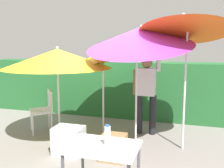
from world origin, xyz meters
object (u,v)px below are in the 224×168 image
Objects in this scene: umbrella_rainbow at (139,37)px; chair_plastic at (44,108)px; bottle_water at (107,136)px; umbrella_orange at (185,24)px; crate_cardboard at (113,147)px; person_vendor at (146,90)px; umbrella_yellow at (57,59)px; umbrella_navy at (103,57)px; folding_table at (103,153)px; cooler_box at (69,141)px.

chair_plastic is at bearing 174.01° from umbrella_rainbow.
umbrella_orange is at bearing 69.41° from bottle_water.
chair_plastic is 2.00m from crate_cardboard.
bottle_water is at bearing -76.11° from crate_cardboard.
umbrella_orange is 1.35× the size of person_vendor.
umbrella_yellow is 1.07× the size of umbrella_navy.
umbrella_yellow is at bearing 131.03° from folding_table.
person_vendor is at bearing 88.75° from folding_table.
cooler_box is at bearing -127.88° from person_vendor.
umbrella_yellow is at bearing -173.35° from umbrella_rainbow.
chair_plastic is at bearing 154.61° from crate_cardboard.
cooler_box is at bearing -156.46° from umbrella_orange.
folding_table is (1.03, -1.19, 0.41)m from cooler_box.
umbrella_navy reaches higher than chair_plastic.
person_vendor is at bearing 87.91° from umbrella_rainbow.
chair_plastic is 3.71× the size of bottle_water.
umbrella_navy is 2.12× the size of chair_plastic.
umbrella_yellow reaches higher than folding_table.
folding_table is (1.47, -1.69, -0.94)m from umbrella_yellow.
cooler_box is 1.62m from folding_table.
umbrella_orange is 2.63m from folding_table.
umbrella_yellow is 1.88m from person_vendor.
crate_cardboard is at bearing 103.89° from bottle_water.
umbrella_orange reaches higher than umbrella_rainbow.
crate_cardboard is at bearing 2.88° from cooler_box.
umbrella_rainbow is at bearing 90.64° from bottle_water.
umbrella_rainbow is 2.54m from chair_plastic.
crate_cardboard is 1.65× the size of bottle_water.
folding_table is at bearing -49.21° from cooler_box.
person_vendor reaches higher than cooler_box.
umbrella_orange is at bearing -2.00° from chair_plastic.
crate_cardboard is (1.79, -0.85, -0.31)m from chair_plastic.
umbrella_orange reaches higher than chair_plastic.
person_vendor is 3.80× the size of cooler_box.
umbrella_rainbow is 4.81× the size of cooler_box.
crate_cardboard is at bearing -113.76° from umbrella_rainbow.
umbrella_rainbow is at bearing -92.09° from person_vendor.
chair_plastic is at bearing 134.45° from folding_table.
person_vendor is (0.03, 0.72, -1.04)m from umbrella_rainbow.
umbrella_yellow is 2.43m from folding_table.
person_vendor reaches higher than chair_plastic.
person_vendor is 2.11× the size of chair_plastic.
person_vendor is 7.83× the size of bottle_water.
umbrella_orange is (0.76, 0.12, 0.21)m from umbrella_rainbow.
umbrella_orange is at bearing 7.40° from umbrella_yellow.
umbrella_orange is 10.61× the size of bottle_water.
folding_table is (0.81, -2.35, -0.96)m from umbrella_navy.
umbrella_yellow is 2.27× the size of chair_plastic.
umbrella_orange is 1.74m from umbrella_navy.
bottle_water is at bearing -44.58° from chair_plastic.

